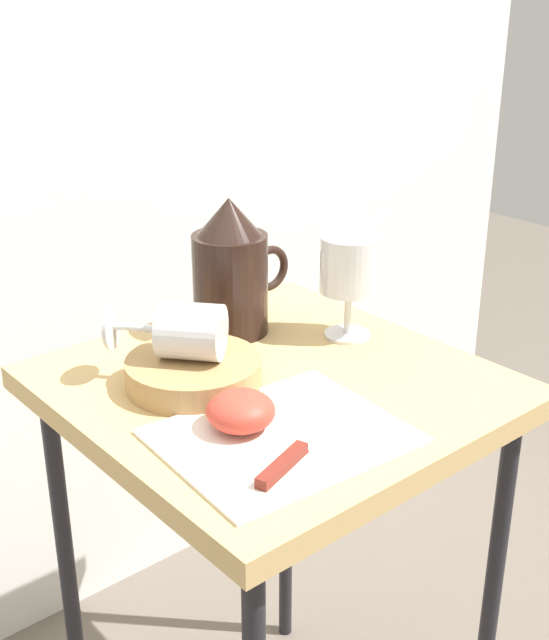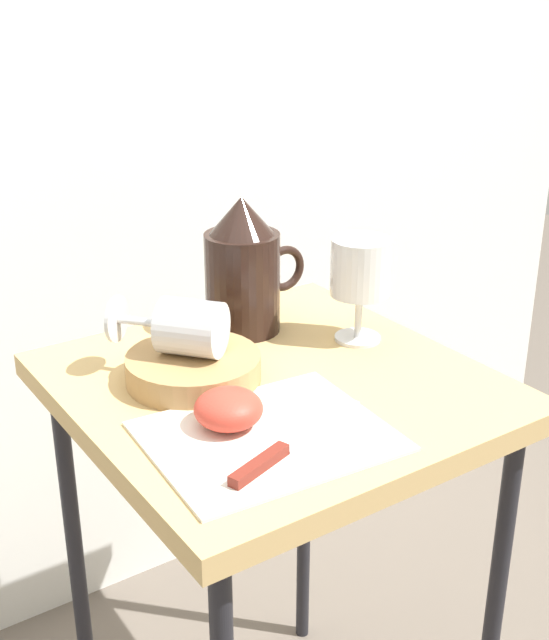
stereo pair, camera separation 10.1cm
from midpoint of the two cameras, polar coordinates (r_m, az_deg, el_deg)
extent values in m
cube|color=white|center=(1.44, -17.05, 12.91)|extent=(2.40, 0.03, 1.88)
cube|color=tan|center=(1.06, -2.76, -4.82)|extent=(0.50, 0.51, 0.03)
cylinder|color=black|center=(1.25, 12.13, -19.48)|extent=(0.02, 0.02, 0.66)
cylinder|color=black|center=(1.32, -16.11, -17.42)|extent=(0.02, 0.02, 0.66)
cylinder|color=black|center=(1.49, -1.19, -11.28)|extent=(0.02, 0.02, 0.66)
cube|color=silver|center=(0.92, -2.70, -8.03)|extent=(0.27, 0.23, 0.00)
cylinder|color=#AD8451|center=(1.03, -8.37, -3.62)|extent=(0.17, 0.17, 0.03)
cylinder|color=black|center=(1.16, -5.54, 2.41)|extent=(0.11, 0.11, 0.14)
cylinder|color=#D1661E|center=(1.17, -5.48, 1.11)|extent=(0.10, 0.10, 0.08)
cone|color=black|center=(1.13, -5.72, 7.02)|extent=(0.09, 0.09, 0.05)
torus|color=black|center=(1.20, -2.78, 3.50)|extent=(0.07, 0.01, 0.07)
cylinder|color=silver|center=(1.17, 2.51, -1.05)|extent=(0.06, 0.06, 0.00)
cylinder|color=silver|center=(1.15, 2.54, 0.49)|extent=(0.01, 0.01, 0.06)
cylinder|color=silver|center=(1.13, 2.60, 3.80)|extent=(0.08, 0.08, 0.08)
cylinder|color=#D1661E|center=(1.14, 2.59, 2.98)|extent=(0.07, 0.07, 0.04)
cylinder|color=silver|center=(1.02, -8.57, -0.82)|extent=(0.10, 0.10, 0.07)
cylinder|color=silver|center=(1.04, -12.16, -0.56)|extent=(0.05, 0.05, 0.01)
cylinder|color=silver|center=(1.05, -13.78, -0.44)|extent=(0.05, 0.04, 0.06)
ellipsoid|color=#CC3D2D|center=(0.93, -5.49, -6.29)|extent=(0.08, 0.08, 0.04)
cube|color=silver|center=(0.94, 0.89, -7.07)|extent=(0.14, 0.06, 0.00)
cube|color=maroon|center=(0.86, -2.91, -9.99)|extent=(0.08, 0.04, 0.01)
camera|label=1|loc=(0.05, -92.86, -1.20)|focal=46.75mm
camera|label=2|loc=(0.05, 87.14, 1.20)|focal=46.75mm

